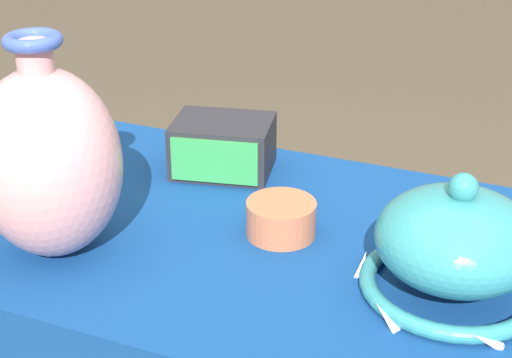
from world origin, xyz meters
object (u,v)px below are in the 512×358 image
vase_dome_bell (456,247)px  pot_squat_terracotta (281,218)px  mosaic_tile_box (223,146)px  vase_tall_bulbous (48,162)px

vase_dome_bell → pot_squat_terracotta: (-0.26, 0.05, -0.04)m
vase_dome_bell → mosaic_tile_box: size_ratio=1.34×
mosaic_tile_box → vase_dome_bell: bearing=-39.2°
vase_dome_bell → vase_tall_bulbous: bearing=-168.5°
vase_dome_bell → mosaic_tile_box: bearing=153.0°
vase_tall_bulbous → pot_squat_terracotta: 0.34m
vase_dome_bell → mosaic_tile_box: vase_dome_bell is taller
vase_tall_bulbous → vase_dome_bell: size_ratio=1.25×
vase_tall_bulbous → mosaic_tile_box: vase_tall_bulbous is taller
vase_dome_bell → mosaic_tile_box: 0.48m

